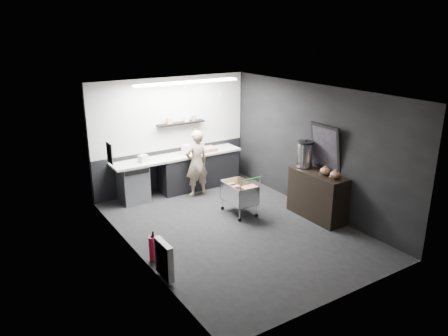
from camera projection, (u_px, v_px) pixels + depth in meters
floor at (235, 228)px, 8.65m from camera, size 5.50×5.50×0.00m
ceiling at (236, 92)px, 7.80m from camera, size 5.50×5.50×0.00m
wall_back at (171, 134)px, 10.42m from camera, size 5.50×0.00×5.50m
wall_front at (346, 215)px, 6.02m from camera, size 5.50×0.00×5.50m
wall_left at (135, 183)px, 7.20m from camera, size 0.00×5.50×5.50m
wall_right at (314, 148)px, 9.24m from camera, size 0.00×5.50×5.50m
kitchen_wall_panel at (171, 114)px, 10.25m from camera, size 3.95×0.02×1.70m
dado_panel at (173, 168)px, 10.68m from camera, size 3.95×0.02×1.00m
floating_shelf at (181, 123)px, 10.34m from camera, size 1.20×0.22×0.04m
wall_clock at (221, 96)px, 10.86m from camera, size 0.20×0.03×0.20m
poster at (109, 153)px, 8.19m from camera, size 0.02×0.30×0.40m
poster_red_band at (109, 149)px, 8.17m from camera, size 0.02×0.22×0.10m
radiator at (164, 259)px, 6.83m from camera, size 0.10×0.50×0.60m
ceiling_strip at (187, 82)px, 9.29m from camera, size 2.40×0.20×0.04m
prep_counter at (184, 172)px, 10.51m from camera, size 3.20×0.61×0.90m
person at (197, 163)px, 10.10m from camera, size 0.57×0.38×1.57m
shopping_cart at (239, 194)px, 9.20m from camera, size 0.52×0.85×0.92m
sideboard at (317, 189)px, 9.00m from camera, size 0.56×1.31×1.96m
fire_extinguisher at (154, 247)px, 7.40m from camera, size 0.16×0.16×0.53m
cardboard_box at (207, 149)px, 10.63m from camera, size 0.46×0.36×0.09m
pink_tub at (186, 150)px, 10.37m from camera, size 0.22×0.22×0.22m
white_container at (143, 159)px, 9.78m from camera, size 0.23×0.20×0.17m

